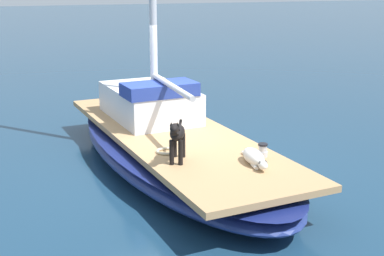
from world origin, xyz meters
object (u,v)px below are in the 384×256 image
deck_winch (263,150)px  coiled_rope (166,151)px  dog_white (254,157)px  dog_black (177,135)px  sailboat_main (174,150)px

deck_winch → coiled_rope: (-1.36, 0.69, -0.08)m
dog_white → coiled_rope: bearing=138.0°
dog_black → deck_winch: size_ratio=4.22×
dog_white → sailboat_main: bearing=107.2°
sailboat_main → dog_white: size_ratio=7.82×
dog_black → deck_winch: bearing=-8.8°
sailboat_main → coiled_rope: bearing=-113.5°
deck_winch → sailboat_main: bearing=117.6°
deck_winch → dog_white: bearing=-134.3°
deck_winch → coiled_rope: size_ratio=0.65×
dog_white → dog_black: (-1.05, 0.49, 0.32)m
dog_white → dog_black: dog_black is taller
sailboat_main → dog_black: (-0.42, -1.53, 0.75)m
deck_winch → coiled_rope: 1.53m
sailboat_main → deck_winch: (0.91, -1.74, 0.42)m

